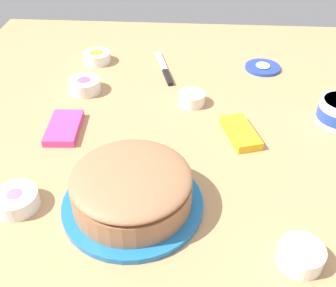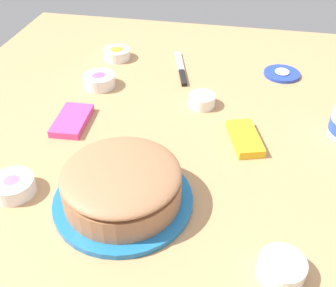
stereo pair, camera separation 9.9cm
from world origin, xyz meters
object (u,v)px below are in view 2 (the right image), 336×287
at_px(spreading_knife, 181,71).
at_px(sprinkle_bowl_pink, 13,185).
at_px(frosting_tub_lid, 282,73).
at_px(sprinkle_bowl_blue, 202,100).
at_px(sprinkle_bowl_orange, 117,53).
at_px(candy_box_lower, 72,120).
at_px(sprinkle_bowl_green, 281,268).
at_px(candy_box_upper, 245,138).
at_px(sprinkle_bowl_rainbow, 99,80).
at_px(frosted_cake, 122,186).

relative_size(spreading_knife, sprinkle_bowl_pink, 2.42).
distance_m(frosting_tub_lid, sprinkle_bowl_blue, 0.33).
xyz_separation_m(sprinkle_bowl_orange, candy_box_lower, (-0.41, 0.01, -0.01)).
relative_size(sprinkle_bowl_green, candy_box_upper, 0.61).
bearing_deg(sprinkle_bowl_orange, frosting_tub_lid, -91.33).
bearing_deg(spreading_knife, candy_box_upper, -146.70).
bearing_deg(candy_box_lower, sprinkle_bowl_pink, 171.57).
height_order(sprinkle_bowl_rainbow, candy_box_lower, sprinkle_bowl_rainbow).
bearing_deg(sprinkle_bowl_pink, sprinkle_bowl_green, -100.13).
distance_m(sprinkle_bowl_blue, sprinkle_bowl_orange, 0.42).
height_order(sprinkle_bowl_rainbow, candy_box_upper, sprinkle_bowl_rainbow).
bearing_deg(candy_box_upper, sprinkle_bowl_pink, 102.39).
xyz_separation_m(sprinkle_bowl_blue, candy_box_lower, (-0.16, 0.34, -0.01)).
relative_size(frosted_cake, frosting_tub_lid, 2.57).
bearing_deg(spreading_knife, sprinkle_bowl_pink, 156.55).
bearing_deg(sprinkle_bowl_pink, sprinkle_bowl_orange, -2.68).
relative_size(sprinkle_bowl_blue, candy_box_lower, 0.52).
distance_m(sprinkle_bowl_orange, sprinkle_bowl_green, 0.96).
distance_m(frosting_tub_lid, sprinkle_bowl_orange, 0.57).
height_order(sprinkle_bowl_rainbow, sprinkle_bowl_green, sprinkle_bowl_rainbow).
bearing_deg(candy_box_lower, sprinkle_bowl_green, -127.71).
distance_m(spreading_knife, sprinkle_bowl_green, 0.80).
bearing_deg(frosted_cake, sprinkle_bowl_orange, 17.85).
bearing_deg(candy_box_upper, sprinkle_bowl_green, 174.22).
distance_m(spreading_knife, sprinkle_bowl_orange, 0.25).
height_order(sprinkle_bowl_blue, candy_box_lower, sprinkle_bowl_blue).
bearing_deg(sprinkle_bowl_rainbow, frosting_tub_lid, -71.94).
bearing_deg(sprinkle_bowl_orange, frosted_cake, -162.15).
xyz_separation_m(sprinkle_bowl_green, candy_box_upper, (0.39, 0.08, -0.01)).
xyz_separation_m(spreading_knife, sprinkle_bowl_orange, (0.06, 0.24, 0.01)).
height_order(sprinkle_bowl_pink, candy_box_lower, sprinkle_bowl_pink).
bearing_deg(candy_box_lower, candy_box_upper, -92.10).
height_order(spreading_knife, sprinkle_bowl_rainbow, sprinkle_bowl_rainbow).
xyz_separation_m(sprinkle_bowl_blue, sprinkle_bowl_orange, (0.25, 0.33, 0.00)).
height_order(sprinkle_bowl_orange, candy_box_lower, sprinkle_bowl_orange).
relative_size(spreading_knife, sprinkle_bowl_green, 2.66).
relative_size(frosting_tub_lid, sprinkle_bowl_orange, 1.26).
xyz_separation_m(sprinkle_bowl_rainbow, candy_box_lower, (-0.21, 0.01, -0.01)).
bearing_deg(sprinkle_bowl_blue, frosting_tub_lid, -45.03).
bearing_deg(frosting_tub_lid, sprinkle_bowl_orange, 88.67).
bearing_deg(sprinkle_bowl_green, candy_box_lower, 55.32).
bearing_deg(candy_box_upper, sprinkle_bowl_blue, 23.50).
distance_m(frosted_cake, spreading_knife, 0.61).
xyz_separation_m(frosting_tub_lid, sprinkle_bowl_pink, (-0.68, 0.60, 0.01)).
bearing_deg(sprinkle_bowl_blue, candy_box_upper, -138.95).
xyz_separation_m(spreading_knife, sprinkle_bowl_green, (-0.73, -0.31, 0.01)).
relative_size(frosted_cake, sprinkle_bowl_green, 3.47).
distance_m(sprinkle_bowl_pink, sprinkle_bowl_rainbow, 0.49).
relative_size(sprinkle_bowl_orange, candy_box_lower, 0.63).
bearing_deg(sprinkle_bowl_orange, sprinkle_bowl_rainbow, -179.24).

